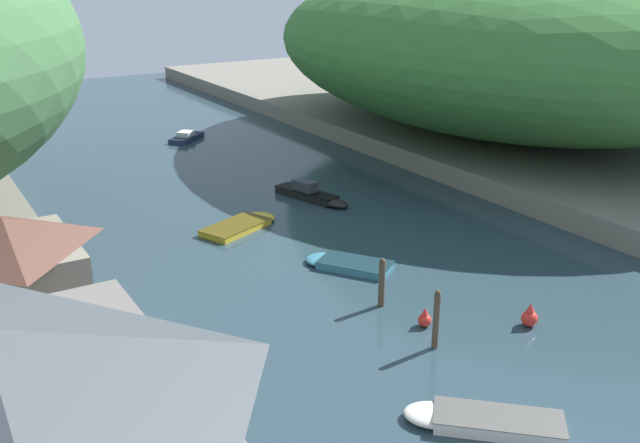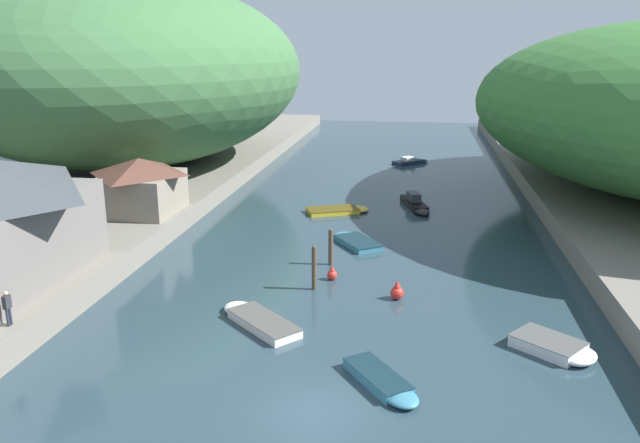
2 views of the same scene
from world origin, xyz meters
name	(u,v)px [view 2 (image 2 of 2)]	position (x,y,z in m)	size (l,w,h in m)	color
water_surface	(372,214)	(0.00, 30.00, 0.00)	(130.00, 130.00, 0.00)	#283D47
left_bank	(98,194)	(-24.87, 30.00, 0.76)	(22.00, 120.00, 1.53)	slate
hillside_left	(136,73)	(-25.97, 42.28, 10.98)	(33.90, 47.46, 18.91)	#3D6B3D
boathouse_shed	(140,185)	(-17.01, 22.20, 3.68)	(5.70, 6.48, 4.17)	gray
boat_red_skiff	(416,204)	(3.68, 32.39, 0.38)	(2.94, 6.36, 1.24)	black
boat_near_quay	(354,241)	(-0.64, 21.70, 0.19)	(4.29, 5.03, 0.40)	teal
boat_small_dinghy	(557,348)	(10.45, 6.53, 0.29)	(4.22, 3.95, 0.59)	white
boat_yellow_tender	(384,383)	(2.63, 2.24, 0.23)	(3.73, 4.37, 0.46)	teal
boat_navy_launch	(340,210)	(-2.75, 30.06, 0.19)	(5.76, 4.08, 0.39)	gold
boat_far_upstream	(256,319)	(-4.28, 7.55, 0.24)	(5.24, 5.00, 0.49)	silver
boat_far_right_bank	(412,161)	(3.00, 53.63, 0.27)	(4.67, 4.41, 0.86)	navy
mooring_post_second	(314,268)	(-2.08, 12.56, 1.36)	(0.27, 0.27, 2.71)	#4C3D2D
mooring_post_middle	(331,247)	(-1.71, 16.95, 1.24)	(0.31, 0.31, 2.46)	#4C3D2D
channel_buoy_near	(397,292)	(2.80, 11.85, 0.44)	(0.75, 0.75, 1.12)	red
channel_buoy_far	(332,274)	(-1.24, 14.27, 0.36)	(0.62, 0.62, 0.92)	red
person_on_quay	(2,295)	(-15.60, 3.56, 2.51)	(0.27, 0.41, 1.69)	#282D3D
person_by_boathouse	(7,306)	(-14.55, 2.43, 2.51)	(0.24, 0.39, 1.69)	#282D3D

